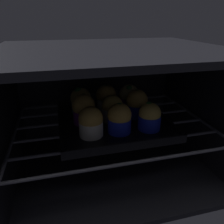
{
  "coord_description": "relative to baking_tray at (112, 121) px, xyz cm",
  "views": [
    {
      "loc": [
        -13.96,
        -33.05,
        42.35
      ],
      "look_at": [
        0.0,
        21.98,
        17.52
      ],
      "focal_mm": 34.61,
      "sensor_mm": 36.0,
      "label": 1
    }
  ],
  "objects": [
    {
      "name": "baking_tray",
      "position": [
        0.0,
        0.0,
        0.0
      ],
      "size": [
        30.27,
        30.27,
        2.2
      ],
      "color": "black",
      "rests_on": "oven_rack"
    },
    {
      "name": "muffin_row0_col2",
      "position": [
        8.08,
        -7.96,
        3.93
      ],
      "size": [
        6.02,
        6.02,
        7.56
      ],
      "color": "#1928B7",
      "rests_on": "baking_tray"
    },
    {
      "name": "muffin_row0_col0",
      "position": [
        -7.31,
        -7.66,
        4.07
      ],
      "size": [
        6.08,
        6.08,
        7.61
      ],
      "color": "silver",
      "rests_on": "baking_tray"
    },
    {
      "name": "muffin_row1_col2",
      "position": [
        7.57,
        0.35,
        4.53
      ],
      "size": [
        6.37,
        6.37,
        8.34
      ],
      "color": "#1928B7",
      "rests_on": "baking_tray"
    },
    {
      "name": "muffin_row2_col1",
      "position": [
        -0.32,
        7.53,
        4.48
      ],
      "size": [
        6.36,
        6.36,
        8.27
      ],
      "color": "silver",
      "rests_on": "baking_tray"
    },
    {
      "name": "oven_cavity",
      "position": [
        0.0,
        4.26,
        2.31
      ],
      "size": [
        59.0,
        47.0,
        37.0
      ],
      "color": "black",
      "rests_on": "ground"
    },
    {
      "name": "muffin_row1_col0",
      "position": [
        -8.07,
        -0.04,
        4.57
      ],
      "size": [
        6.39,
        6.39,
        8.31
      ],
      "color": "#7A238C",
      "rests_on": "baking_tray"
    },
    {
      "name": "muffin_row0_col1",
      "position": [
        -0.04,
        -7.65,
        4.24
      ],
      "size": [
        6.11,
        6.11,
        7.89
      ],
      "color": "#1928B7",
      "rests_on": "baking_tray"
    },
    {
      "name": "muffin_row2_col2",
      "position": [
        7.51,
        7.27,
        4.26
      ],
      "size": [
        6.34,
        6.34,
        7.95
      ],
      "color": "#7A238C",
      "rests_on": "baking_tray"
    },
    {
      "name": "oven_rack",
      "position": [
        0.0,
        0.02,
        -1.09
      ],
      "size": [
        54.8,
        42.0,
        0.8
      ],
      "color": "#51515B",
      "rests_on": "oven_cavity"
    },
    {
      "name": "muffin_row1_col1",
      "position": [
        0.35,
        -0.37,
        3.95
      ],
      "size": [
        6.14,
        6.14,
        7.42
      ],
      "color": "silver",
      "rests_on": "baking_tray"
    },
    {
      "name": "muffin_row2_col0",
      "position": [
        -7.94,
        7.89,
        4.2
      ],
      "size": [
        6.4,
        6.4,
        8.15
      ],
      "color": "#0C8C84",
      "rests_on": "baking_tray"
    }
  ]
}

